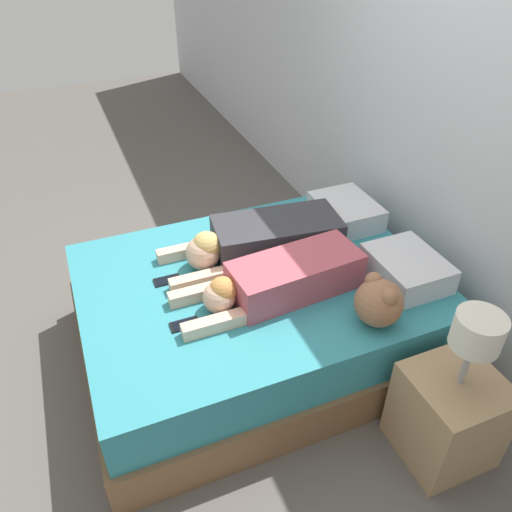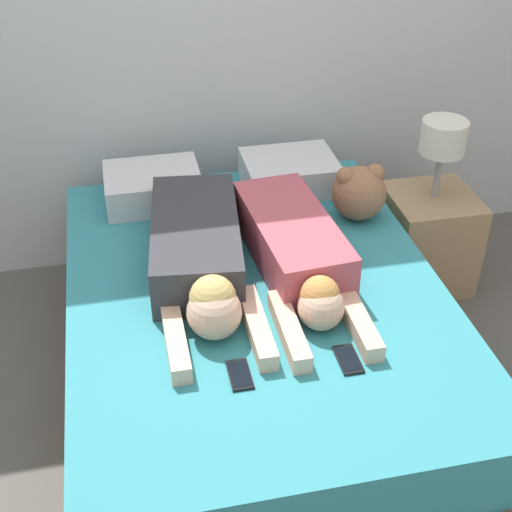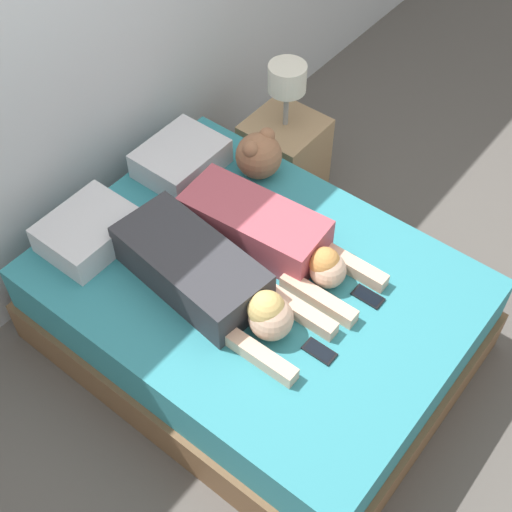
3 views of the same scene
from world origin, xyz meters
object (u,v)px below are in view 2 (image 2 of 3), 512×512
pillow_head_right (289,173)px  person_left (200,256)px  person_right (297,253)px  bed (256,340)px  pillow_head_left (153,186)px  nightstand (428,232)px  plush_toy (359,192)px  cell_phone_left (240,375)px  cell_phone_right (348,359)px

pillow_head_right → person_left: size_ratio=0.40×
person_left → person_right: bearing=-7.2°
bed → pillow_head_right: pillow_head_right is taller
pillow_head_left → nightstand: 1.41m
person_left → plush_toy: 0.84m
pillow_head_left → pillow_head_right: (0.67, 0.00, 0.00)m
nightstand → plush_toy: bearing=-160.5°
bed → person_right: person_right is taller
person_left → person_right: size_ratio=1.05×
pillow_head_left → person_left: bearing=-79.2°
plush_toy → pillow_head_right: bearing=123.9°
pillow_head_right → nightstand: size_ratio=0.49×
pillow_head_left → plush_toy: bearing=-21.1°
pillow_head_left → person_left: 0.68m
person_left → nightstand: (1.23, 0.48, -0.35)m
pillow_head_right → pillow_head_left: bearing=180.0°
cell_phone_left → pillow_head_right: bearing=68.6°
pillow_head_right → cell_phone_right: bearing=-94.9°
pillow_head_left → cell_phone_right: size_ratio=3.01×
nightstand → cell_phone_left: bearing=-137.8°
person_left → plush_toy: size_ratio=4.24×
pillow_head_left → plush_toy: plush_toy is taller
person_left → nightstand: size_ratio=1.21×
bed → cell_phone_left: (-0.16, -0.48, 0.28)m
cell_phone_left → plush_toy: bearing=51.4°
person_right → cell_phone_left: bearing=-122.2°
pillow_head_left → person_right: (0.52, -0.72, 0.02)m
pillow_head_left → person_right: bearing=-54.3°
bed → pillow_head_left: pillow_head_left is taller
bed → person_right: 0.42m
cell_phone_right → nightstand: nightstand is taller
pillow_head_left → cell_phone_left: pillow_head_left is taller
bed → nightstand: nightstand is taller
pillow_head_right → person_left: person_left is taller
person_left → person_right: (0.39, -0.05, -0.00)m
bed → plush_toy: bearing=37.2°
plush_toy → person_right: bearing=-136.2°
bed → person_right: (0.18, 0.06, 0.38)m
nightstand → cell_phone_right: bearing=-126.6°
pillow_head_left → cell_phone_right: pillow_head_left is taller
pillow_head_right → cell_phone_right: size_ratio=3.01×
cell_phone_left → cell_phone_right: (0.38, -0.00, 0.00)m
pillow_head_left → nightstand: (1.36, -0.18, -0.32)m
person_left → cell_phone_left: size_ratio=7.46×
plush_toy → nightstand: size_ratio=0.29×
pillow_head_right → cell_phone_left: bearing=-111.4°
person_left → pillow_head_left: bearing=100.8°
cell_phone_left → nightstand: 1.62m
cell_phone_left → cell_phone_right: bearing=-0.7°
pillow_head_left → nightstand: bearing=-7.7°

